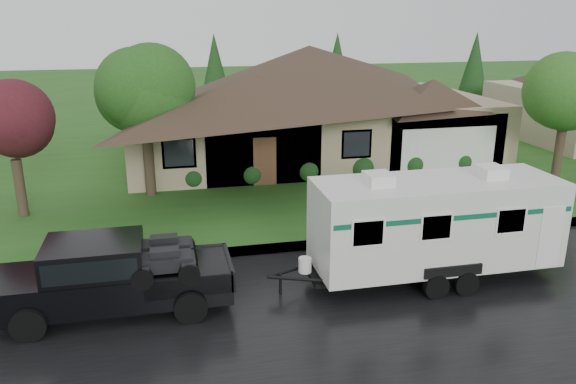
% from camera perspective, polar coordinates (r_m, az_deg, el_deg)
% --- Properties ---
extents(ground, '(140.00, 140.00, 0.00)m').
position_cam_1_polar(ground, '(16.66, 7.61, -8.25)').
color(ground, '#25541A').
rests_on(ground, ground).
extents(road, '(140.00, 8.00, 0.01)m').
position_cam_1_polar(road, '(15.01, 10.26, -11.42)').
color(road, black).
rests_on(road, ground).
extents(curb, '(140.00, 0.50, 0.15)m').
position_cam_1_polar(curb, '(18.57, 5.24, -5.12)').
color(curb, gray).
rests_on(curb, ground).
extents(lawn, '(140.00, 26.00, 0.15)m').
position_cam_1_polar(lawn, '(30.37, -2.09, 3.95)').
color(lawn, '#25541A').
rests_on(lawn, ground).
extents(house_main, '(19.44, 10.80, 6.90)m').
position_cam_1_polar(house_main, '(29.13, 2.78, 10.39)').
color(house_main, tan).
rests_on(house_main, lawn).
extents(tree_left_green, '(3.70, 3.70, 6.13)m').
position_cam_1_polar(tree_left_green, '(22.89, -14.46, 9.96)').
color(tree_left_green, '#382B1E').
rests_on(tree_left_green, lawn).
extents(tree_red, '(2.93, 2.93, 4.85)m').
position_cam_1_polar(tree_red, '(22.09, -26.35, 6.10)').
color(tree_red, '#382B1E').
rests_on(tree_red, lawn).
extents(tree_right_green, '(3.25, 3.25, 5.37)m').
position_cam_1_polar(tree_right_green, '(26.54, 26.46, 8.52)').
color(tree_right_green, '#382B1E').
rests_on(tree_right_green, lawn).
extents(shrub_row, '(13.60, 1.00, 1.00)m').
position_cam_1_polar(shrub_row, '(25.33, 4.75, 2.48)').
color(shrub_row, '#143814').
rests_on(shrub_row, lawn).
extents(pickup_truck, '(5.82, 2.21, 1.94)m').
position_cam_1_polar(pickup_truck, '(14.81, -17.83, -7.96)').
color(pickup_truck, black).
rests_on(pickup_truck, ground).
extents(travel_trailer, '(7.18, 2.52, 3.22)m').
position_cam_1_polar(travel_trailer, '(16.15, 14.73, -2.95)').
color(travel_trailer, silver).
rests_on(travel_trailer, ground).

